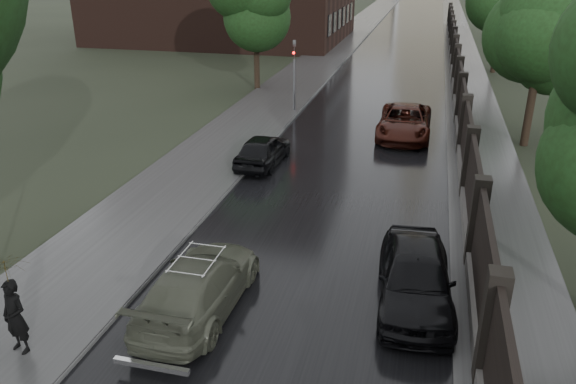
{
  "coord_description": "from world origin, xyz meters",
  "views": [
    {
      "loc": [
        2.9,
        -4.98,
        8.3
      ],
      "look_at": [
        -0.99,
        10.46,
        1.5
      ],
      "focal_mm": 35.0,
      "sensor_mm": 36.0,
      "label": 1
    }
  ],
  "objects": [
    {
      "name": "fence_right",
      "position": [
        4.6,
        32.01,
        1.01
      ],
      "size": [
        0.45,
        75.72,
        2.7
      ],
      "color": "#383533",
      "rests_on": "ground"
    },
    {
      "name": "tree_left_far",
      "position": [
        -8.0,
        30.0,
        5.24
      ],
      "size": [
        4.25,
        4.25,
        7.39
      ],
      "color": "black",
      "rests_on": "ground"
    },
    {
      "name": "tree_right_b",
      "position": [
        7.5,
        22.0,
        4.95
      ],
      "size": [
        4.08,
        4.08,
        7.01
      ],
      "color": "black",
      "rests_on": "ground"
    },
    {
      "name": "tree_right_c",
      "position": [
        7.5,
        40.0,
        4.95
      ],
      "size": [
        4.08,
        4.08,
        7.01
      ],
      "color": "black",
      "rests_on": "ground"
    },
    {
      "name": "traffic_light",
      "position": [
        -4.3,
        24.99,
        2.4
      ],
      "size": [
        0.16,
        0.32,
        4.0
      ],
      "color": "#59595E",
      "rests_on": "ground"
    },
    {
      "name": "volga_sedan",
      "position": [
        -2.16,
        6.02,
        0.7
      ],
      "size": [
        2.03,
        4.87,
        1.41
      ],
      "primitive_type": "imported",
      "rotation": [
        0.0,
        0.0,
        3.13
      ],
      "color": "#444739",
      "rests_on": "ground"
    },
    {
      "name": "hatchback_left",
      "position": [
        -3.6,
        16.5,
        0.66
      ],
      "size": [
        1.72,
        3.95,
        1.33
      ],
      "primitive_type": "imported",
      "rotation": [
        0.0,
        0.0,
        3.1
      ],
      "color": "black",
      "rests_on": "ground"
    },
    {
      "name": "car_right_near",
      "position": [
        3.05,
        7.61,
        0.78
      ],
      "size": [
        2.19,
        4.71,
        1.56
      ],
      "primitive_type": "imported",
      "rotation": [
        0.0,
        0.0,
        0.08
      ],
      "color": "black",
      "rests_on": "ground"
    },
    {
      "name": "car_right_far",
      "position": [
        1.95,
        22.0,
        0.74
      ],
      "size": [
        2.47,
        5.34,
        1.48
      ],
      "primitive_type": "imported",
      "rotation": [
        0.0,
        0.0,
        0.0
      ],
      "color": "black",
      "rests_on": "ground"
    },
    {
      "name": "pedestrian_umbrella",
      "position": [
        -5.31,
        3.38,
        2.0
      ],
      "size": [
        1.23,
        1.25,
        2.76
      ],
      "rotation": [
        0.0,
        0.0,
        -0.23
      ],
      "color": "black",
      "rests_on": "sidewalk_left"
    }
  ]
}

